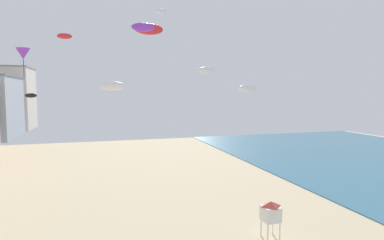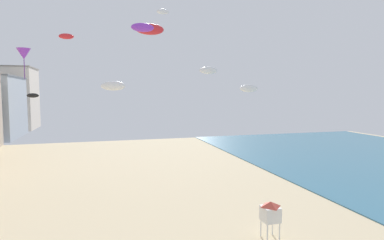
{
  "view_description": "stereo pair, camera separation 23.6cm",
  "coord_description": "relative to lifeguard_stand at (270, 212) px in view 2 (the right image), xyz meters",
  "views": [
    {
      "loc": [
        -2.05,
        -6.99,
        9.81
      ],
      "look_at": [
        4.84,
        16.16,
        7.76
      ],
      "focal_mm": 29.87,
      "sensor_mm": 36.0,
      "label": 1
    },
    {
      "loc": [
        -1.82,
        -7.05,
        9.81
      ],
      "look_at": [
        4.84,
        16.16,
        7.76
      ],
      "focal_mm": 29.87,
      "sensor_mm": 36.0,
      "label": 2
    }
  ],
  "objects": [
    {
      "name": "kite_red_parafoil_2",
      "position": [
        -6.05,
        13.05,
        14.18
      ],
      "size": [
        2.82,
        0.78,
        1.1
      ],
      "color": "red"
    },
    {
      "name": "kite_red_parafoil",
      "position": [
        -14.66,
        23.85,
        14.88
      ],
      "size": [
        1.77,
        0.49,
        0.69
      ],
      "color": "red"
    },
    {
      "name": "kite_white_parafoil_4",
      "position": [
        -1.82,
        28.1,
        19.73
      ],
      "size": [
        1.85,
        0.51,
        0.72
      ],
      "color": "white"
    },
    {
      "name": "kite_black_parafoil",
      "position": [
        -18.99,
        25.64,
        7.66
      ],
      "size": [
        1.43,
        0.4,
        0.56
      ],
      "color": "black"
    },
    {
      "name": "boardwalk_hotel_furthest",
      "position": [
        -35.81,
        77.69,
        6.54
      ],
      "size": [
        15.88,
        13.77,
        16.74
      ],
      "color": "silver",
      "rests_on": "ground"
    },
    {
      "name": "kite_white_parafoil_3",
      "position": [
        -9.53,
        14.77,
        8.7
      ],
      "size": [
        2.42,
        0.67,
        0.94
      ],
      "color": "white"
    },
    {
      "name": "lifeguard_stand",
      "position": [
        0.0,
        0.0,
        0.0
      ],
      "size": [
        1.1,
        1.1,
        2.55
      ],
      "rotation": [
        0.0,
        0.0,
        -0.31
      ],
      "color": "white",
      "rests_on": "ground"
    },
    {
      "name": "kite_purple_delta",
      "position": [
        -15.94,
        6.6,
        10.72
      ],
      "size": [
        0.94,
        0.94,
        2.14
      ],
      "color": "purple"
    },
    {
      "name": "kite_white_parafoil_5",
      "position": [
        4.94,
        13.63,
        8.47
      ],
      "size": [
        2.13,
        0.59,
        0.83
      ],
      "color": "white"
    },
    {
      "name": "kite_purple_parafoil",
      "position": [
        -8.07,
        2.72,
        12.24
      ],
      "size": [
        1.49,
        0.42,
        0.58
      ],
      "color": "purple"
    },
    {
      "name": "kite_white_parafoil",
      "position": [
        3.51,
        23.22,
        11.07
      ],
      "size": [
        2.56,
        0.71,
        1.0
      ],
      "color": "white"
    }
  ]
}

